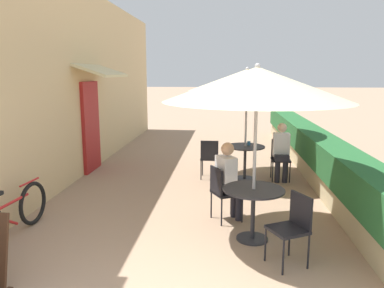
{
  "coord_description": "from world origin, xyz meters",
  "views": [
    {
      "loc": [
        0.75,
        -3.04,
        2.29
      ],
      "look_at": [
        0.15,
        3.72,
        1.0
      ],
      "focal_mm": 35.0,
      "sensor_mm": 36.0,
      "label": 1
    }
  ],
  "objects_px": {
    "bicycle_leaning": "(11,215)",
    "cafe_chair_mid_left": "(210,156)",
    "patio_table_mid": "(245,154)",
    "seated_patron_mid_right": "(281,149)",
    "cafe_chair_near_right": "(222,189)",
    "patio_umbrella_mid": "(247,80)",
    "patio_umbrella_near": "(257,84)",
    "cafe_chair_near_left": "(293,224)",
    "coffee_cup_mid": "(249,143)",
    "seated_patron_near_right": "(229,178)",
    "cafe_chair_mid_right": "(280,156)",
    "patio_table_near": "(253,201)"
  },
  "relations": [
    {
      "from": "patio_table_mid",
      "to": "coffee_cup_mid",
      "type": "relative_size",
      "value": 9.41
    },
    {
      "from": "patio_table_near",
      "to": "seated_patron_near_right",
      "type": "xyz_separation_m",
      "value": [
        -0.33,
        0.69,
        0.13
      ]
    },
    {
      "from": "cafe_chair_near_left",
      "to": "patio_umbrella_mid",
      "type": "height_order",
      "value": "patio_umbrella_mid"
    },
    {
      "from": "cafe_chair_near_right",
      "to": "patio_table_mid",
      "type": "height_order",
      "value": "cafe_chair_near_right"
    },
    {
      "from": "seated_patron_near_right",
      "to": "patio_table_mid",
      "type": "height_order",
      "value": "seated_patron_near_right"
    },
    {
      "from": "cafe_chair_mid_left",
      "to": "coffee_cup_mid",
      "type": "height_order",
      "value": "cafe_chair_mid_left"
    },
    {
      "from": "seated_patron_near_right",
      "to": "bicycle_leaning",
      "type": "height_order",
      "value": "seated_patron_near_right"
    },
    {
      "from": "cafe_chair_near_right",
      "to": "patio_umbrella_mid",
      "type": "height_order",
      "value": "patio_umbrella_mid"
    },
    {
      "from": "cafe_chair_mid_left",
      "to": "bicycle_leaning",
      "type": "distance_m",
      "value": 4.19
    },
    {
      "from": "patio_table_near",
      "to": "seated_patron_mid_right",
      "type": "height_order",
      "value": "seated_patron_mid_right"
    },
    {
      "from": "cafe_chair_near_left",
      "to": "coffee_cup_mid",
      "type": "xyz_separation_m",
      "value": [
        -0.3,
        3.79,
        0.27
      ]
    },
    {
      "from": "patio_umbrella_mid",
      "to": "cafe_chair_mid_right",
      "type": "xyz_separation_m",
      "value": [
        0.77,
        0.06,
        -1.63
      ]
    },
    {
      "from": "patio_table_near",
      "to": "patio_umbrella_near",
      "type": "height_order",
      "value": "patio_umbrella_near"
    },
    {
      "from": "seated_patron_mid_right",
      "to": "patio_umbrella_near",
      "type": "bearing_deg",
      "value": 76.58
    },
    {
      "from": "patio_umbrella_near",
      "to": "cafe_chair_mid_left",
      "type": "relative_size",
      "value": 2.84
    },
    {
      "from": "cafe_chair_near_left",
      "to": "cafe_chair_near_right",
      "type": "height_order",
      "value": "same"
    },
    {
      "from": "patio_table_mid",
      "to": "patio_umbrella_near",
      "type": "bearing_deg",
      "value": -90.77
    },
    {
      "from": "patio_table_mid",
      "to": "seated_patron_mid_right",
      "type": "bearing_deg",
      "value": -4.21
    },
    {
      "from": "cafe_chair_near_left",
      "to": "patio_table_mid",
      "type": "xyz_separation_m",
      "value": [
        -0.39,
        3.7,
        0.04
      ]
    },
    {
      "from": "cafe_chair_near_left",
      "to": "bicycle_leaning",
      "type": "height_order",
      "value": "cafe_chair_near_left"
    },
    {
      "from": "patio_table_mid",
      "to": "cafe_chair_mid_right",
      "type": "height_order",
      "value": "cafe_chair_mid_right"
    },
    {
      "from": "cafe_chair_mid_left",
      "to": "coffee_cup_mid",
      "type": "distance_m",
      "value": 0.9
    },
    {
      "from": "patio_umbrella_near",
      "to": "cafe_chair_mid_right",
      "type": "distance_m",
      "value": 3.61
    },
    {
      "from": "seated_patron_mid_right",
      "to": "bicycle_leaning",
      "type": "xyz_separation_m",
      "value": [
        -4.16,
        -3.26,
        -0.34
      ]
    },
    {
      "from": "cafe_chair_near_left",
      "to": "patio_umbrella_mid",
      "type": "relative_size",
      "value": 0.35
    },
    {
      "from": "cafe_chair_near_right",
      "to": "cafe_chair_mid_right",
      "type": "height_order",
      "value": "same"
    },
    {
      "from": "seated_patron_mid_right",
      "to": "bicycle_leaning",
      "type": "distance_m",
      "value": 5.3
    },
    {
      "from": "patio_table_mid",
      "to": "patio_umbrella_mid",
      "type": "distance_m",
      "value": 1.59
    },
    {
      "from": "patio_table_near",
      "to": "bicycle_leaning",
      "type": "height_order",
      "value": "bicycle_leaning"
    },
    {
      "from": "patio_umbrella_mid",
      "to": "bicycle_leaning",
      "type": "bearing_deg",
      "value": -135.69
    },
    {
      "from": "cafe_chair_near_left",
      "to": "seated_patron_near_right",
      "type": "bearing_deg",
      "value": 1.54
    },
    {
      "from": "patio_umbrella_mid",
      "to": "patio_table_mid",
      "type": "bearing_deg",
      "value": 63.43
    },
    {
      "from": "bicycle_leaning",
      "to": "cafe_chair_mid_left",
      "type": "bearing_deg",
      "value": 55.76
    },
    {
      "from": "cafe_chair_near_right",
      "to": "seated_patron_mid_right",
      "type": "bearing_deg",
      "value": 124.47
    },
    {
      "from": "cafe_chair_mid_right",
      "to": "coffee_cup_mid",
      "type": "distance_m",
      "value": 0.74
    },
    {
      "from": "patio_table_mid",
      "to": "seated_patron_mid_right",
      "type": "height_order",
      "value": "seated_patron_mid_right"
    },
    {
      "from": "patio_table_near",
      "to": "cafe_chair_mid_left",
      "type": "distance_m",
      "value": 3.09
    },
    {
      "from": "patio_umbrella_mid",
      "to": "coffee_cup_mid",
      "type": "height_order",
      "value": "patio_umbrella_mid"
    },
    {
      "from": "cafe_chair_near_left",
      "to": "seated_patron_mid_right",
      "type": "bearing_deg",
      "value": -33.95
    },
    {
      "from": "patio_table_near",
      "to": "patio_umbrella_mid",
      "type": "height_order",
      "value": "patio_umbrella_mid"
    },
    {
      "from": "patio_umbrella_mid",
      "to": "seated_patron_near_right",
      "type": "bearing_deg",
      "value": -98.85
    },
    {
      "from": "cafe_chair_mid_right",
      "to": "coffee_cup_mid",
      "type": "height_order",
      "value": "cafe_chair_mid_right"
    },
    {
      "from": "seated_patron_mid_right",
      "to": "bicycle_leaning",
      "type": "height_order",
      "value": "seated_patron_mid_right"
    },
    {
      "from": "cafe_chair_near_left",
      "to": "patio_umbrella_mid",
      "type": "distance_m",
      "value": 4.06
    },
    {
      "from": "seated_patron_mid_right",
      "to": "cafe_chair_near_left",
      "type": "bearing_deg",
      "value": 85.64
    },
    {
      "from": "cafe_chair_mid_left",
      "to": "cafe_chair_mid_right",
      "type": "distance_m",
      "value": 1.53
    },
    {
      "from": "patio_table_mid",
      "to": "bicycle_leaning",
      "type": "distance_m",
      "value": 4.75
    },
    {
      "from": "bicycle_leaning",
      "to": "cafe_chair_near_right",
      "type": "bearing_deg",
      "value": 21.68
    },
    {
      "from": "patio_table_near",
      "to": "patio_umbrella_near",
      "type": "distance_m",
      "value": 1.59
    },
    {
      "from": "seated_patron_near_right",
      "to": "patio_umbrella_mid",
      "type": "height_order",
      "value": "patio_umbrella_mid"
    }
  ]
}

